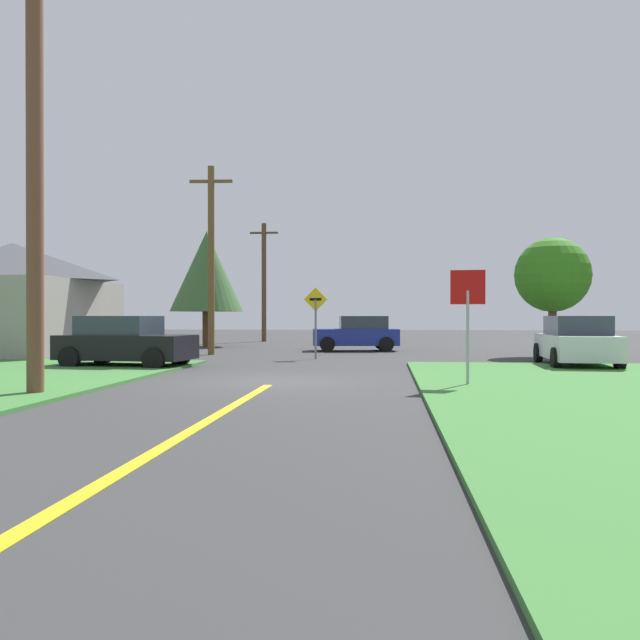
{
  "coord_description": "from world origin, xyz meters",
  "views": [
    {
      "loc": [
        2.7,
        -15.75,
        1.61
      ],
      "look_at": [
        0.84,
        2.67,
        1.5
      ],
      "focal_mm": 36.12,
      "sensor_mm": 36.0,
      "label": 1
    }
  ],
  "objects_px": {
    "barn": "(12,299)",
    "stop_sign": "(468,304)",
    "direction_sign": "(316,314)",
    "parked_car_near_building": "(125,342)",
    "oak_tree_left": "(553,275)",
    "utility_pole_near": "(35,163)",
    "utility_pole_mid": "(211,257)",
    "car_approaching_junction": "(357,334)",
    "pine_tree_center": "(207,272)",
    "car_on_crossroad": "(576,341)",
    "utility_pole_far": "(264,281)"
  },
  "relations": [
    {
      "from": "stop_sign",
      "to": "pine_tree_center",
      "type": "height_order",
      "value": "pine_tree_center"
    },
    {
      "from": "utility_pole_mid",
      "to": "barn",
      "type": "relative_size",
      "value": 1.1
    },
    {
      "from": "utility_pole_near",
      "to": "barn",
      "type": "distance_m",
      "value": 15.39
    },
    {
      "from": "stop_sign",
      "to": "utility_pole_near",
      "type": "xyz_separation_m",
      "value": [
        -8.88,
        -2.44,
        2.83
      ]
    },
    {
      "from": "car_on_crossroad",
      "to": "parked_car_near_building",
      "type": "relative_size",
      "value": 1.08
    },
    {
      "from": "car_approaching_junction",
      "to": "barn",
      "type": "relative_size",
      "value": 0.57
    },
    {
      "from": "pine_tree_center",
      "to": "car_on_crossroad",
      "type": "bearing_deg",
      "value": -37.84
    },
    {
      "from": "car_on_crossroad",
      "to": "direction_sign",
      "type": "distance_m",
      "value": 9.15
    },
    {
      "from": "utility_pole_near",
      "to": "utility_pole_mid",
      "type": "distance_m",
      "value": 14.0
    },
    {
      "from": "car_approaching_junction",
      "to": "utility_pole_near",
      "type": "relative_size",
      "value": 0.45
    },
    {
      "from": "oak_tree_left",
      "to": "barn",
      "type": "xyz_separation_m",
      "value": [
        -21.97,
        -1.46,
        -0.94
      ]
    },
    {
      "from": "utility_pole_near",
      "to": "barn",
      "type": "bearing_deg",
      "value": 122.98
    },
    {
      "from": "parked_car_near_building",
      "to": "barn",
      "type": "bearing_deg",
      "value": 148.96
    },
    {
      "from": "barn",
      "to": "stop_sign",
      "type": "bearing_deg",
      "value": -31.02
    },
    {
      "from": "oak_tree_left",
      "to": "barn",
      "type": "height_order",
      "value": "oak_tree_left"
    },
    {
      "from": "stop_sign",
      "to": "utility_pole_far",
      "type": "xyz_separation_m",
      "value": [
        -9.51,
        25.54,
        1.99
      ]
    },
    {
      "from": "barn",
      "to": "utility_pole_far",
      "type": "bearing_deg",
      "value": 63.34
    },
    {
      "from": "utility_pole_mid",
      "to": "pine_tree_center",
      "type": "height_order",
      "value": "utility_pole_mid"
    },
    {
      "from": "oak_tree_left",
      "to": "barn",
      "type": "distance_m",
      "value": 22.04
    },
    {
      "from": "parked_car_near_building",
      "to": "barn",
      "type": "xyz_separation_m",
      "value": [
        -7.14,
        5.57,
        1.51
      ]
    },
    {
      "from": "car_on_crossroad",
      "to": "parked_car_near_building",
      "type": "xyz_separation_m",
      "value": [
        -14.24,
        -1.79,
        -0.0
      ]
    },
    {
      "from": "utility_pole_near",
      "to": "utility_pole_far",
      "type": "xyz_separation_m",
      "value": [
        -0.63,
        27.97,
        -0.84
      ]
    },
    {
      "from": "utility_pole_near",
      "to": "car_on_crossroad",
      "type": "bearing_deg",
      "value": 34.4
    },
    {
      "from": "parked_car_near_building",
      "to": "utility_pole_near",
      "type": "xyz_separation_m",
      "value": [
        1.14,
        -7.18,
        3.9
      ]
    },
    {
      "from": "pine_tree_center",
      "to": "car_approaching_junction",
      "type": "bearing_deg",
      "value": -22.9
    },
    {
      "from": "direction_sign",
      "to": "oak_tree_left",
      "type": "distance_m",
      "value": 9.72
    },
    {
      "from": "parked_car_near_building",
      "to": "utility_pole_far",
      "type": "height_order",
      "value": "utility_pole_far"
    },
    {
      "from": "stop_sign",
      "to": "utility_pole_near",
      "type": "bearing_deg",
      "value": 19.97
    },
    {
      "from": "utility_pole_mid",
      "to": "utility_pole_far",
      "type": "relative_size",
      "value": 1.05
    },
    {
      "from": "car_on_crossroad",
      "to": "stop_sign",
      "type": "bearing_deg",
      "value": 150.75
    },
    {
      "from": "car_on_crossroad",
      "to": "oak_tree_left",
      "type": "relative_size",
      "value": 0.97
    },
    {
      "from": "direction_sign",
      "to": "parked_car_near_building",
      "type": "bearing_deg",
      "value": -140.76
    },
    {
      "from": "car_on_crossroad",
      "to": "utility_pole_far",
      "type": "height_order",
      "value": "utility_pole_far"
    },
    {
      "from": "utility_pole_far",
      "to": "barn",
      "type": "distance_m",
      "value": 17.11
    },
    {
      "from": "stop_sign",
      "to": "direction_sign",
      "type": "bearing_deg",
      "value": -59.77
    },
    {
      "from": "stop_sign",
      "to": "barn",
      "type": "height_order",
      "value": "barn"
    },
    {
      "from": "stop_sign",
      "to": "utility_pole_far",
      "type": "bearing_deg",
      "value": -64.95
    },
    {
      "from": "barn",
      "to": "utility_pole_near",
      "type": "bearing_deg",
      "value": -57.02
    },
    {
      "from": "utility_pole_near",
      "to": "parked_car_near_building",
      "type": "bearing_deg",
      "value": 99.0
    },
    {
      "from": "car_approaching_junction",
      "to": "utility_pole_near",
      "type": "bearing_deg",
      "value": 64.31
    },
    {
      "from": "car_on_crossroad",
      "to": "utility_pole_mid",
      "type": "xyz_separation_m",
      "value": [
        -13.32,
        5.01,
        3.27
      ]
    },
    {
      "from": "car_on_crossroad",
      "to": "parked_car_near_building",
      "type": "distance_m",
      "value": 14.35
    },
    {
      "from": "stop_sign",
      "to": "parked_car_near_building",
      "type": "bearing_deg",
      "value": -20.73
    },
    {
      "from": "stop_sign",
      "to": "barn",
      "type": "xyz_separation_m",
      "value": [
        -17.15,
        10.31,
        0.44
      ]
    },
    {
      "from": "stop_sign",
      "to": "direction_sign",
      "type": "xyz_separation_m",
      "value": [
        -4.45,
        9.29,
        -0.2
      ]
    },
    {
      "from": "car_on_crossroad",
      "to": "utility_pole_near",
      "type": "distance_m",
      "value": 16.35
    },
    {
      "from": "car_approaching_junction",
      "to": "utility_pole_mid",
      "type": "bearing_deg",
      "value": 23.43
    },
    {
      "from": "utility_pole_mid",
      "to": "oak_tree_left",
      "type": "bearing_deg",
      "value": 0.91
    },
    {
      "from": "oak_tree_left",
      "to": "car_on_crossroad",
      "type": "bearing_deg",
      "value": -96.42
    },
    {
      "from": "barn",
      "to": "utility_pole_mid",
      "type": "bearing_deg",
      "value": 8.73
    }
  ]
}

